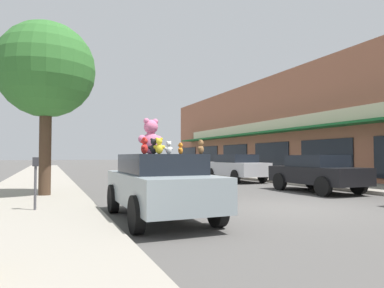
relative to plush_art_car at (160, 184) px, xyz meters
The scene contains 15 objects.
ground_plane 3.90m from the plush_art_car, ahead, with size 260.00×260.00×0.00m, color #514F4C.
sidewalk_near 2.94m from the plush_art_car, behind, with size 3.38×90.00×0.14m.
storefront_row 20.51m from the plush_art_car, 29.24° to the left, with size 12.33×40.84×7.16m.
plush_art_car is the anchor object (origin of this frame).
teddy_bear_giant 1.14m from the plush_art_car, 111.73° to the left, with size 0.65×0.43×0.85m.
teddy_bear_black 1.25m from the plush_art_car, 114.98° to the right, with size 0.24×0.15×0.32m.
teddy_bear_white 0.95m from the plush_art_car, 84.03° to the right, with size 0.22×0.14×0.29m.
teddy_bear_red 1.04m from the plush_art_car, 141.77° to the right, with size 0.21×0.28×0.37m.
teddy_bear_brown 1.42m from the plush_art_car, 59.03° to the right, with size 0.20×0.21×0.30m.
teddy_bear_yellow 1.30m from the plush_art_car, 108.02° to the right, with size 0.25×0.19×0.33m.
teddy_bear_orange 0.95m from the plush_art_car, 36.13° to the right, with size 0.16×0.19×0.27m.
parked_car_far_center 8.20m from the plush_art_car, 22.70° to the left, with size 1.93×4.01×1.48m.
parked_car_far_right 12.21m from the plush_art_car, 51.71° to the left, with size 1.90×4.63×1.54m.
street_tree 6.54m from the plush_art_car, 116.51° to the left, with size 3.23×3.23×5.84m.
parking_meter 3.09m from the plush_art_car, 149.07° to the left, with size 0.14×0.10×1.27m.
Camera 1 is at (-6.18, -7.62, 1.44)m, focal length 32.00 mm.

